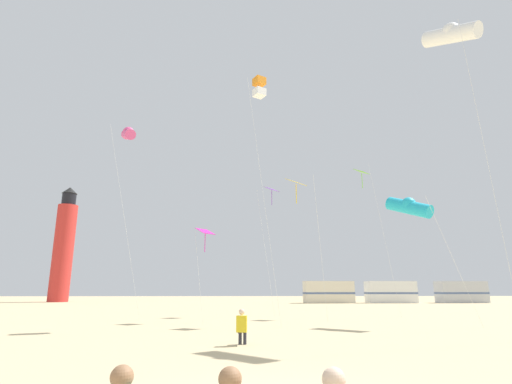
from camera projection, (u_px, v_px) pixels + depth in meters
The scene contains 13 objects.
kite_flyer_standing at pixel (242, 326), 13.20m from camera, with size 0.36×0.53×1.16m.
kite_diamond_gold at pixel (297, 187), 21.97m from camera, with size 2.23×2.28×7.72m.
kite_diamond_magenta at pixel (205, 234), 23.26m from camera, with size 1.22×1.22×5.26m.
kite_box_orange at pixel (259, 88), 22.99m from camera, with size 1.72×1.42×13.64m.
kite_tube_white at pixel (451, 34), 17.13m from camera, with size 1.99×2.50×13.11m.
kite_diamond_violet at pixel (271, 194), 29.63m from camera, with size 1.75×1.75×9.21m.
kite_tube_rainbow at pixel (128, 134), 27.25m from camera, with size 2.56×3.02×12.76m.
kite_tube_cyan at pixel (409, 207), 20.87m from camera, with size 3.90×4.11×6.67m.
kite_diamond_lime at pixel (363, 177), 28.10m from camera, with size 2.58×2.58×10.05m.
lighthouse_distant at pixel (64, 247), 58.63m from camera, with size 2.80×2.80×16.80m.
rv_van_cream at pixel (328, 292), 52.71m from camera, with size 6.56×2.71×2.80m.
rv_van_white at pixel (391, 292), 53.10m from camera, with size 6.50×2.51×2.80m.
rv_van_silver at pixel (461, 292), 53.62m from camera, with size 6.57×2.74×2.80m.
Camera 1 is at (-0.63, -6.21, 1.79)m, focal length 28.12 mm.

